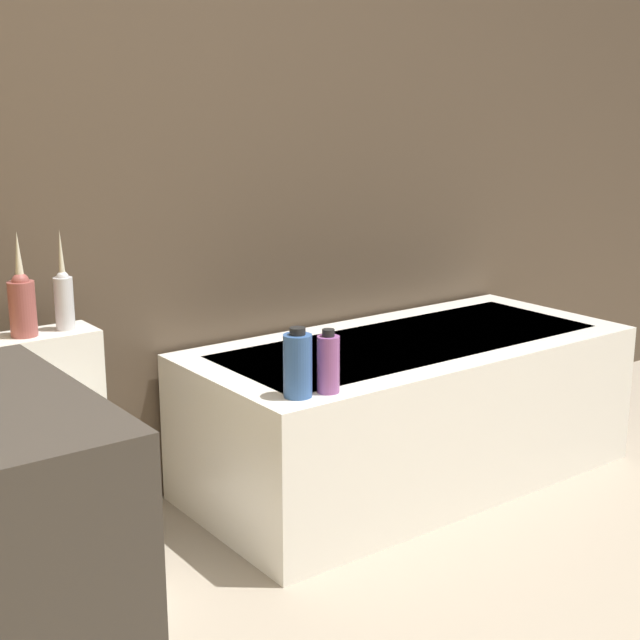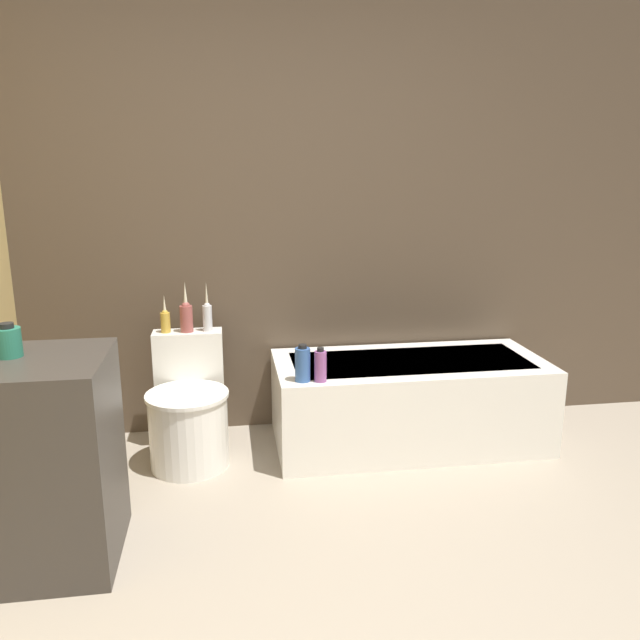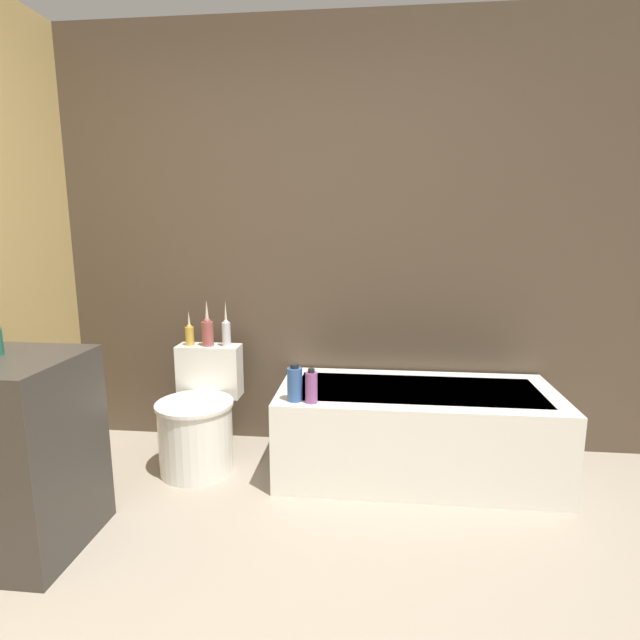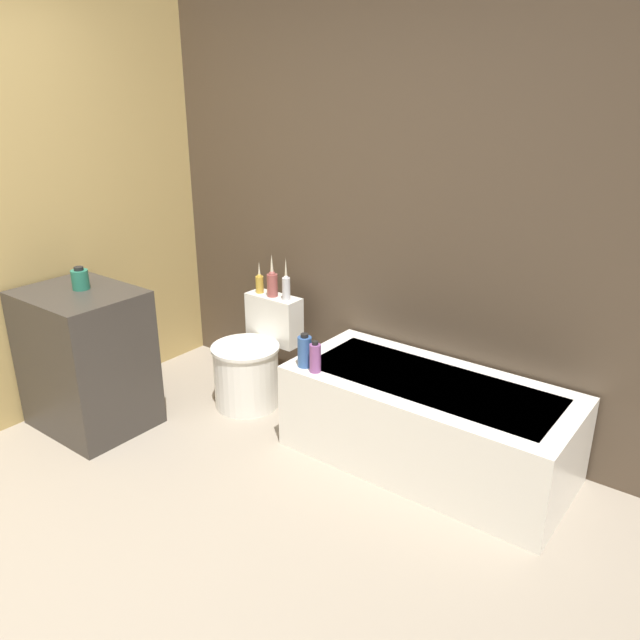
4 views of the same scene
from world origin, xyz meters
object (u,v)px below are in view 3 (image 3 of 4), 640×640
bathtub (415,430)px  toilet (199,422)px  vase_bronze (226,331)px  vase_silver (208,330)px  vase_gold (190,334)px  shampoo_bottle_short (311,387)px  shampoo_bottle_tall (295,384)px

bathtub → toilet: bearing=-177.3°
bathtub → vase_bronze: size_ratio=5.58×
bathtub → vase_silver: (-1.25, 0.16, 0.52)m
vase_silver → vase_bronze: (0.12, 0.00, -0.00)m
bathtub → vase_gold: (-1.37, 0.16, 0.50)m
vase_silver → vase_bronze: vase_silver is taller
toilet → shampoo_bottle_short: (0.69, -0.22, 0.31)m
vase_silver → shampoo_bottle_short: 0.84m
vase_bronze → shampoo_bottle_short: bearing=-37.4°
vase_bronze → shampoo_bottle_short: size_ratio=1.53×
vase_gold → shampoo_bottle_short: bearing=-28.6°
vase_silver → vase_bronze: size_ratio=1.02×
bathtub → shampoo_bottle_tall: (-0.65, -0.26, 0.34)m
bathtub → shampoo_bottle_short: 0.71m
bathtub → vase_bronze: 1.26m
bathtub → vase_gold: vase_gold is taller
vase_silver → vase_bronze: 0.12m
vase_gold → shampoo_bottle_short: (0.80, -0.44, -0.17)m
shampoo_bottle_tall → shampoo_bottle_short: (0.09, -0.02, -0.01)m
bathtub → shampoo_bottle_short: bearing=-153.8°
toilet → shampoo_bottle_tall: bearing=-18.2°
vase_gold → vase_silver: vase_silver is taller
vase_silver → vase_bronze: bearing=1.6°
toilet → vase_gold: 0.54m
shampoo_bottle_tall → bathtub: bearing=21.5°
toilet → vase_gold: vase_gold is taller
vase_gold → vase_bronze: bearing=-0.1°
shampoo_bottle_tall → shampoo_bottle_short: 0.09m
bathtub → vase_silver: bearing=172.7°
toilet → vase_bronze: 0.56m
shampoo_bottle_short → vase_silver: bearing=147.7°
shampoo_bottle_short → shampoo_bottle_tall: bearing=167.4°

